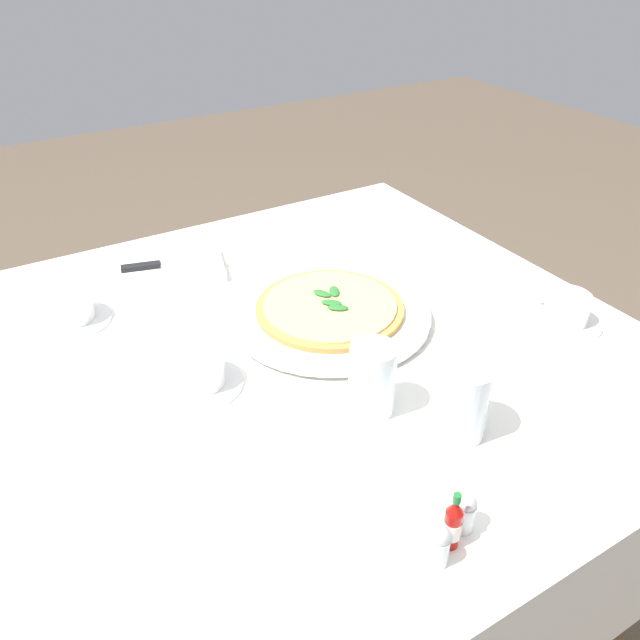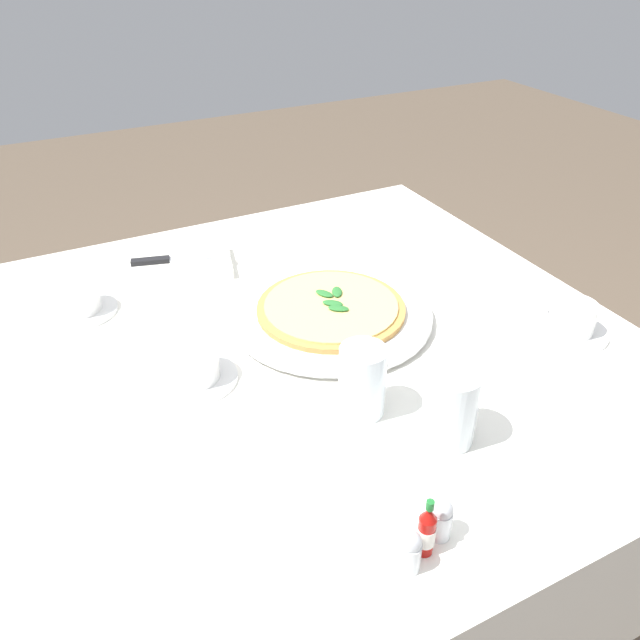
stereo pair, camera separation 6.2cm
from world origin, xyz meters
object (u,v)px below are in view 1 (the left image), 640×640
hot_sauce_bottle (452,524)px  pepper_shaker (438,547)px  water_glass_center_back (461,405)px  pizza (330,307)px  coffee_cup_right_edge (566,310)px  coffee_cup_far_left (199,371)px  coffee_cup_far_right (71,308)px  salt_shaker (464,513)px  pizza_plate (330,314)px  water_glass_near_left (372,383)px  dinner_knife (167,264)px  napkin_folded (167,270)px

hot_sauce_bottle → pepper_shaker: hot_sauce_bottle is taller
water_glass_center_back → pizza: bearing=90.6°
pizza → coffee_cup_right_edge: (0.35, -0.22, 0.00)m
pizza → coffee_cup_far_left: 0.27m
water_glass_center_back → pepper_shaker: size_ratio=1.99×
coffee_cup_right_edge → hot_sauce_bottle: 0.54m
pizza → coffee_cup_far_right: bearing=150.0°
coffee_cup_right_edge → salt_shaker: bearing=-151.5°
salt_shaker → pizza_plate: bearing=77.8°
salt_shaker → pepper_shaker: (-0.06, -0.02, 0.00)m
coffee_cup_far_right → water_glass_near_left: 0.56m
dinner_knife → hot_sauce_bottle: hot_sauce_bottle is taller
coffee_cup_far_left → dinner_knife: 0.37m
napkin_folded → water_glass_center_back: bearing=-58.3°
coffee_cup_far_right → coffee_cup_right_edge: size_ratio=0.99×
napkin_folded → dinner_knife: size_ratio=1.27×
pizza → pepper_shaker: (-0.16, -0.48, 0.00)m
coffee_cup_far_right → salt_shaker: (0.29, -0.69, -0.00)m
pizza_plate → pepper_shaker: size_ratio=6.33×
water_glass_near_left → salt_shaker: 0.23m
coffee_cup_far_left → pizza: bearing=11.9°
hot_sauce_bottle → coffee_cup_right_edge: bearing=28.0°
coffee_cup_far_left → coffee_cup_right_edge: bearing=-15.0°
pizza_plate → dinner_knife: dinner_knife is taller
pizza_plate → coffee_cup_far_left: bearing=-168.1°
coffee_cup_right_edge → water_glass_near_left: size_ratio=1.22×
napkin_folded → hot_sauce_bottle: (0.07, -0.78, 0.02)m
pizza → hot_sauce_bottle: bearing=-105.1°
pizza → hot_sauce_bottle: hot_sauce_bottle is taller
coffee_cup_far_left → coffee_cup_far_right: bearing=114.1°
pizza → napkin_folded: (-0.19, 0.30, -0.01)m
napkin_folded → pepper_shaker: bearing=-72.8°
coffee_cup_right_edge → napkin_folded: 0.75m
coffee_cup_far_right → coffee_cup_far_left: (0.13, -0.28, 0.00)m
hot_sauce_bottle → dinner_knife: bearing=94.7°
hot_sauce_bottle → napkin_folded: bearing=94.9°
coffee_cup_far_left → coffee_cup_right_edge: (0.61, -0.16, -0.00)m
pizza → coffee_cup_right_edge: coffee_cup_right_edge is taller
coffee_cup_far_left → coffee_cup_right_edge: 0.63m
pizza_plate → coffee_cup_far_right: size_ratio=2.72×
water_glass_near_left → hot_sauce_bottle: size_ratio=1.31×
coffee_cup_far_right → pizza_plate: bearing=-30.0°
hot_sauce_bottle → pepper_shaker: bearing=-160.3°
pizza → napkin_folded: size_ratio=1.06×
pepper_shaker → napkin_folded: bearing=92.8°
salt_shaker → coffee_cup_far_right: bearing=113.0°
pizza_plate → hot_sauce_bottle: hot_sauce_bottle is taller
coffee_cup_far_right → water_glass_center_back: bearing=-54.8°
napkin_folded → coffee_cup_far_right: bearing=-144.5°
pizza_plate → napkin_folded: size_ratio=1.45×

